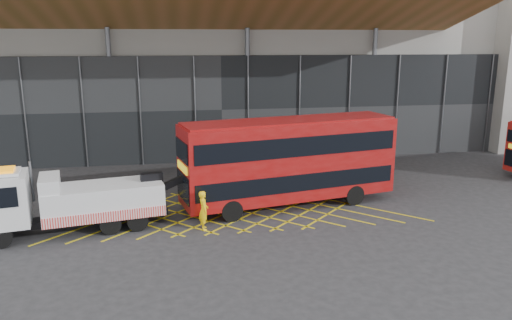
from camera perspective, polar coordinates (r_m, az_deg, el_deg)
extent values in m
plane|color=#29292C|center=(27.65, -5.66, -5.80)|extent=(120.00, 120.00, 0.00)
cube|color=yellow|center=(27.79, -15.64, -6.14)|extent=(7.16, 7.16, 0.01)
cube|color=yellow|center=(27.79, -15.64, -6.14)|extent=(7.16, 7.16, 0.01)
cube|color=yellow|center=(27.65, -12.33, -6.05)|extent=(7.16, 7.16, 0.01)
cube|color=yellow|center=(27.65, -12.33, -6.05)|extent=(7.16, 7.16, 0.01)
cube|color=yellow|center=(27.60, -9.00, -5.93)|extent=(7.16, 7.16, 0.01)
cube|color=yellow|center=(27.60, -9.00, -5.93)|extent=(7.16, 7.16, 0.01)
cube|color=yellow|center=(27.65, -5.67, -5.79)|extent=(7.16, 7.16, 0.01)
cube|color=yellow|center=(27.65, -5.67, -5.79)|extent=(7.16, 7.16, 0.01)
cube|color=yellow|center=(27.78, -2.36, -5.64)|extent=(7.16, 7.16, 0.01)
cube|color=yellow|center=(27.78, -2.36, -5.64)|extent=(7.16, 7.16, 0.01)
cube|color=yellow|center=(28.01, 0.91, -5.46)|extent=(7.16, 7.16, 0.01)
cube|color=yellow|center=(28.01, 0.91, -5.46)|extent=(7.16, 7.16, 0.01)
cube|color=yellow|center=(28.33, 4.11, -5.28)|extent=(7.16, 7.16, 0.01)
cube|color=yellow|center=(28.33, 4.11, -5.28)|extent=(7.16, 7.16, 0.01)
cube|color=yellow|center=(28.73, 7.23, -5.08)|extent=(7.16, 7.16, 0.01)
cube|color=yellow|center=(28.73, 7.23, -5.08)|extent=(7.16, 7.16, 0.01)
cube|color=yellow|center=(29.21, 10.25, -4.88)|extent=(7.16, 7.16, 0.01)
cube|color=yellow|center=(29.21, 10.25, -4.88)|extent=(7.16, 7.16, 0.01)
cube|color=gray|center=(45.18, -5.01, 13.36)|extent=(55.00, 14.00, 18.00)
cube|color=black|center=(38.26, -3.99, 5.83)|extent=(55.00, 0.80, 8.00)
cube|color=olive|center=(34.16, -7.09, 17.44)|extent=(40.00, 11.93, 4.07)
cylinder|color=#595B60|center=(38.03, -16.16, 6.80)|extent=(0.36, 0.36, 10.00)
cylinder|color=#595B60|center=(38.18, -0.97, 7.35)|extent=(0.36, 0.36, 10.00)
cylinder|color=#595B60|center=(40.85, 13.16, 7.41)|extent=(0.36, 0.36, 10.00)
cube|color=black|center=(26.02, -19.73, -6.33)|extent=(8.74, 2.56, 0.32)
cube|color=white|center=(25.83, -26.90, -4.06)|extent=(2.60, 2.67, 2.39)
cube|color=orange|center=(25.45, -26.83, -1.01)|extent=(1.02, 1.24, 0.11)
cube|color=white|center=(25.77, -17.02, -4.27)|extent=(6.02, 3.33, 1.47)
cube|color=red|center=(24.82, -16.76, -6.27)|extent=(5.60, 1.13, 0.50)
cube|color=white|center=(25.48, -22.54, -2.44)|extent=(1.32, 2.34, 0.64)
cube|color=black|center=(25.73, -11.86, -1.95)|extent=(1.17, 0.66, 0.46)
cube|color=black|center=(26.00, -9.81, -2.75)|extent=(2.03, 0.70, 0.99)
cylinder|color=black|center=(25.40, -27.18, -7.89)|extent=(1.05, 0.51, 1.01)
cylinder|color=black|center=(27.20, -26.74, -6.46)|extent=(1.05, 0.51, 1.01)
cylinder|color=black|center=(25.28, -13.38, -6.79)|extent=(1.05, 0.51, 1.01)
cylinder|color=black|center=(27.09, -13.90, -5.43)|extent=(1.05, 0.51, 1.01)
cylinder|color=#595B60|center=(26.45, -24.25, -2.25)|extent=(0.13, 0.13, 2.02)
cube|color=maroon|center=(27.73, 3.84, 0.10)|extent=(12.37, 5.25, 4.25)
cube|color=black|center=(27.98, 3.81, -1.89)|extent=(11.91, 5.21, 0.93)
cube|color=black|center=(27.52, 3.88, 2.07)|extent=(11.91, 5.21, 1.04)
cube|color=black|center=(26.05, -8.33, -3.05)|extent=(0.57, 2.42, 1.42)
cube|color=black|center=(25.57, -8.48, 1.07)|extent=(0.57, 2.42, 1.04)
cube|color=yellow|center=(25.77, -8.43, -0.84)|extent=(0.47, 1.93, 0.38)
cube|color=maroon|center=(27.31, 3.92, 4.51)|extent=(12.09, 4.98, 0.13)
cylinder|color=black|center=(25.84, -2.80, -5.82)|extent=(1.18, 0.56, 1.14)
cylinder|color=black|center=(28.09, -4.43, -4.23)|extent=(1.18, 0.56, 1.14)
cylinder|color=black|center=(28.90, 11.16, -3.95)|extent=(1.18, 0.56, 1.14)
cylinder|color=black|center=(30.93, 8.69, -2.67)|extent=(1.18, 0.56, 1.14)
imported|color=yellow|center=(24.77, -6.01, -5.73)|extent=(0.53, 0.75, 1.97)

